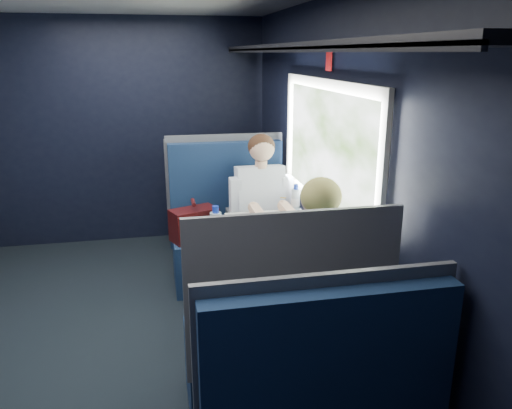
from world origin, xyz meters
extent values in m
cube|color=black|center=(0.00, 0.00, -0.01)|extent=(2.80, 4.20, 0.01)
cube|color=black|center=(1.45, 0.00, 1.15)|extent=(0.10, 4.20, 2.30)
cube|color=black|center=(0.00, 2.15, 1.15)|extent=(2.80, 0.10, 2.30)
cube|color=black|center=(0.00, -2.15, 1.15)|extent=(2.80, 0.10, 2.30)
cube|color=#EDE9CE|center=(1.38, 0.00, 1.74)|extent=(0.03, 1.84, 0.07)
cube|color=#EDE9CE|center=(1.38, 0.00, 0.90)|extent=(0.03, 1.84, 0.07)
cube|color=#EDE9CE|center=(1.38, -0.89, 1.32)|extent=(0.03, 0.07, 0.78)
cube|color=#EDE9CE|center=(1.38, 0.89, 1.32)|extent=(0.03, 0.07, 0.78)
cube|color=black|center=(1.22, 0.00, 1.98)|extent=(0.36, 4.10, 0.04)
cube|color=black|center=(1.05, 0.00, 1.96)|extent=(0.02, 4.10, 0.03)
cube|color=red|center=(1.38, 0.00, 1.89)|extent=(0.01, 0.10, 0.12)
cylinder|color=#54565E|center=(0.88, 0.00, 0.35)|extent=(0.08, 0.08, 0.70)
cube|color=silver|center=(1.06, 0.00, 0.72)|extent=(0.62, 1.00, 0.04)
cube|color=#0E1E3E|center=(0.85, 0.78, 0.23)|extent=(1.00, 0.50, 0.45)
cube|color=#0E1E3E|center=(0.85, 1.08, 0.82)|extent=(1.00, 0.10, 0.75)
cube|color=#54565E|center=(0.85, 1.14, 0.85)|extent=(1.04, 0.03, 0.82)
cube|color=#54565E|center=(0.85, 0.73, 0.55)|extent=(0.06, 0.40, 0.20)
cube|color=#3F0D0E|center=(0.53, 0.73, 0.58)|extent=(0.42, 0.32, 0.27)
cylinder|color=#3F0D0E|center=(0.53, 0.73, 0.77)|extent=(0.09, 0.16, 0.03)
cylinder|color=silver|center=(0.69, 0.61, 0.58)|extent=(0.10, 0.10, 0.26)
cylinder|color=#1833B9|center=(0.69, 0.61, 0.74)|extent=(0.05, 0.05, 0.06)
cube|color=#0E1E3E|center=(0.85, -0.78, 0.23)|extent=(1.00, 0.50, 0.45)
cube|color=#0E1E3E|center=(0.85, -1.08, 0.82)|extent=(1.00, 0.10, 0.75)
cube|color=#54565E|center=(0.85, -1.14, 0.85)|extent=(1.04, 0.03, 0.82)
cube|color=#54565E|center=(0.85, -0.73, 0.55)|extent=(0.06, 0.40, 0.20)
cube|color=#0E1E3E|center=(0.85, 1.88, 0.23)|extent=(1.00, 0.40, 0.45)
cube|color=#0E1E3E|center=(0.85, 1.64, 0.78)|extent=(1.00, 0.10, 0.66)
cube|color=#54565E|center=(0.85, 1.59, 0.80)|extent=(1.04, 0.03, 0.72)
cube|color=#0E1E3E|center=(0.85, -1.64, 0.78)|extent=(1.00, 0.10, 0.66)
cube|color=#54565E|center=(0.85, -1.59, 0.80)|extent=(1.04, 0.03, 0.72)
cube|color=black|center=(1.10, 0.64, 0.53)|extent=(0.36, 0.44, 0.16)
cube|color=black|center=(1.10, 0.44, 0.23)|extent=(0.32, 0.12, 0.45)
cube|color=white|center=(1.10, 0.80, 0.78)|extent=(0.40, 0.29, 0.53)
cylinder|color=#D8A88C|center=(1.10, 0.76, 1.06)|extent=(0.10, 0.10, 0.06)
sphere|color=#D8A88C|center=(1.10, 0.74, 1.20)|extent=(0.21, 0.21, 0.21)
sphere|color=#382114|center=(1.10, 0.76, 1.21)|extent=(0.22, 0.22, 0.22)
cube|color=white|center=(0.88, 0.76, 0.78)|extent=(0.09, 0.12, 0.34)
cube|color=white|center=(1.32, 0.76, 0.78)|extent=(0.09, 0.12, 0.34)
cube|color=black|center=(1.10, -0.64, 0.53)|extent=(0.36, 0.44, 0.16)
cube|color=black|center=(1.10, -0.44, 0.23)|extent=(0.32, 0.12, 0.45)
cube|color=black|center=(1.10, -0.80, 0.78)|extent=(0.40, 0.29, 0.53)
cylinder|color=#D8A88C|center=(1.10, -0.76, 1.06)|extent=(0.10, 0.10, 0.06)
sphere|color=#D8A88C|center=(1.10, -0.74, 1.20)|extent=(0.21, 0.21, 0.21)
sphere|color=tan|center=(1.10, -0.76, 1.21)|extent=(0.22, 0.22, 0.22)
cube|color=black|center=(0.88, -0.76, 0.78)|extent=(0.09, 0.12, 0.34)
cube|color=black|center=(1.32, -0.76, 0.78)|extent=(0.09, 0.12, 0.34)
cube|color=tan|center=(1.10, -0.86, 0.90)|extent=(0.26, 0.07, 0.36)
cube|color=white|center=(1.00, -0.02, 0.74)|extent=(0.63, 0.86, 0.01)
cube|color=silver|center=(1.28, 0.04, 0.75)|extent=(0.33, 0.38, 0.02)
cube|color=silver|center=(1.40, 0.04, 0.87)|extent=(0.11, 0.31, 0.22)
cube|color=black|center=(1.39, 0.04, 0.87)|extent=(0.09, 0.27, 0.18)
cylinder|color=silver|center=(1.30, 0.42, 0.83)|extent=(0.07, 0.07, 0.18)
cylinder|color=#1833B9|center=(1.30, 0.42, 0.94)|extent=(0.04, 0.04, 0.04)
cylinder|color=white|center=(1.31, 0.44, 0.78)|extent=(0.06, 0.06, 0.08)
camera|label=1|loc=(0.24, -3.19, 1.94)|focal=35.00mm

